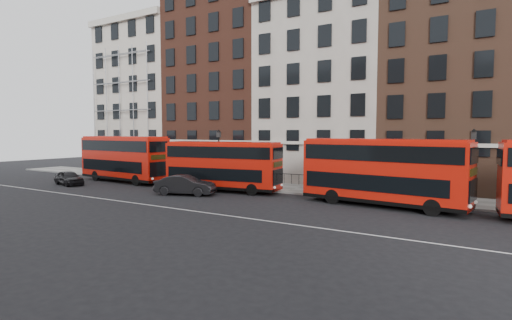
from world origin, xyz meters
The scene contains 13 objects.
ground centered at (0.00, 0.00, 0.00)m, with size 120.00×120.00×0.00m, color black.
pavement centered at (0.00, 10.50, 0.07)m, with size 80.00×5.00×0.15m, color slate.
kerb centered at (0.00, 8.00, 0.08)m, with size 80.00×0.30×0.16m, color gray.
road_centre_line centered at (0.00, -2.00, 0.01)m, with size 70.00×0.12×0.01m, color white.
building_terrace centered at (-0.31, 17.88, 10.24)m, with size 64.00×11.95×22.00m.
bus_a centered at (-18.05, 6.18, 2.57)m, with size 11.57×3.61×4.79m.
bus_b centered at (-5.14, 6.18, 2.35)m, with size 10.65×3.89×4.38m.
bus_c centered at (8.71, 6.19, 2.55)m, with size 11.54×3.96×4.75m.
car_rear centered at (-20.71, 1.66, 0.71)m, with size 1.67×4.15×1.41m, color black.
car_front centered at (-6.58, 2.93, 0.83)m, with size 1.75×5.01×1.65m, color #232325.
lamp_post_left centered at (-7.78, 9.17, 3.08)m, with size 0.44×0.44×5.33m.
lamp_post_right centered at (14.10, 9.19, 3.08)m, with size 0.44×0.44×5.33m.
iron_railings centered at (0.00, 12.70, 0.65)m, with size 6.60×0.06×1.00m, color black, non-canonical shape.
Camera 1 is at (15.75, -22.07, 5.22)m, focal length 28.00 mm.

